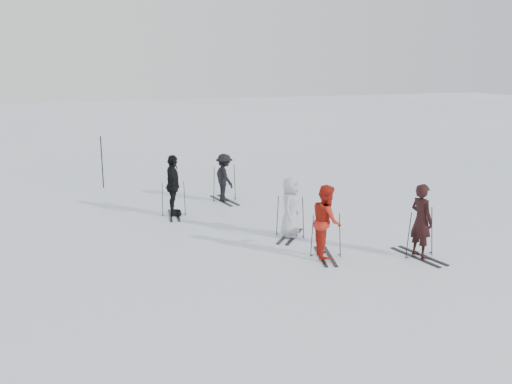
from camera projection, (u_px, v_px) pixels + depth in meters
ground at (268, 231)px, 17.10m from camera, size 120.00×120.00×0.00m
skier_near_dark at (421, 221)px, 14.68m from camera, size 0.55×0.76×1.92m
skier_red at (326, 222)px, 14.68m from camera, size 0.95×1.09×1.89m
skier_grey at (290, 208)px, 16.41m from camera, size 0.97×1.01×1.74m
skier_uphill_left at (173, 186)px, 18.61m from camera, size 0.69×1.24×2.00m
skier_uphill_far at (224, 178)px, 20.67m from camera, size 0.77×1.17×1.71m
skis_near_dark at (420, 233)px, 14.74m from camera, size 1.92×1.19×1.32m
skis_red at (326, 235)px, 14.76m from camera, size 1.82×1.30×1.19m
skis_grey at (290, 216)px, 16.46m from camera, size 1.90×1.79×1.25m
skis_uphill_left at (174, 198)px, 18.71m from camera, size 1.74×1.12×1.18m
skis_uphill_far at (224, 183)px, 20.71m from camera, size 1.97×1.21×1.35m
piste_marker at (102, 162)px, 22.79m from camera, size 0.06×0.06×2.09m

